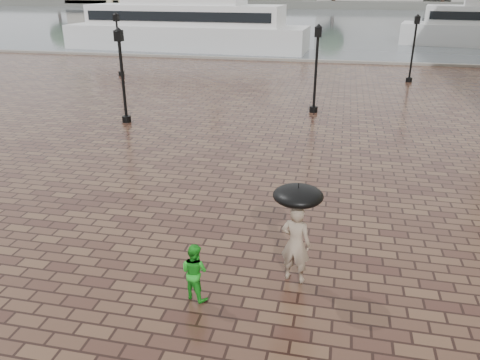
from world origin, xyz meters
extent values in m
plane|color=#382019|center=(0.00, 0.00, 0.00)|extent=(300.00, 300.00, 0.00)
plane|color=#454D54|center=(0.00, 92.00, 0.00)|extent=(240.00, 240.00, 0.00)
cube|color=slate|center=(0.00, 32.00, 0.00)|extent=(80.00, 0.60, 0.30)
cube|color=#4C4C47|center=(0.00, 160.00, 1.00)|extent=(300.00, 60.00, 2.00)
cylinder|color=black|center=(-6.00, 10.00, 0.15)|extent=(0.44, 0.44, 0.30)
cylinder|color=black|center=(-6.00, 10.00, 2.00)|extent=(0.14, 0.14, 4.00)
cube|color=black|center=(-6.00, 10.00, 4.15)|extent=(0.35, 0.35, 0.50)
sphere|color=beige|center=(-6.00, 10.00, 4.15)|extent=(0.28, 0.28, 0.28)
cylinder|color=black|center=(3.00, 14.00, 0.15)|extent=(0.44, 0.44, 0.30)
cylinder|color=black|center=(3.00, 14.00, 2.00)|extent=(0.14, 0.14, 4.00)
cube|color=black|center=(3.00, 14.00, 4.15)|extent=(0.35, 0.35, 0.50)
sphere|color=beige|center=(3.00, 14.00, 4.15)|extent=(0.28, 0.28, 0.28)
cylinder|color=black|center=(-12.00, 22.00, 0.15)|extent=(0.44, 0.44, 0.30)
cylinder|color=black|center=(-12.00, 22.00, 2.00)|extent=(0.14, 0.14, 4.00)
cube|color=black|center=(-12.00, 22.00, 4.15)|extent=(0.35, 0.35, 0.50)
sphere|color=beige|center=(-12.00, 22.00, 4.15)|extent=(0.28, 0.28, 0.28)
cylinder|color=black|center=(9.00, 24.00, 0.15)|extent=(0.44, 0.44, 0.30)
cylinder|color=black|center=(9.00, 24.00, 2.00)|extent=(0.14, 0.14, 4.00)
cube|color=black|center=(9.00, 24.00, 4.15)|extent=(0.35, 0.35, 0.50)
sphere|color=beige|center=(9.00, 24.00, 4.15)|extent=(0.28, 0.28, 0.28)
imported|color=gray|center=(3.66, -1.78, 0.95)|extent=(0.78, 0.60, 1.90)
imported|color=green|center=(1.62, -2.91, 0.66)|extent=(0.78, 0.70, 1.31)
cube|color=silver|center=(-12.12, 37.98, 1.22)|extent=(25.64, 7.17, 2.44)
cube|color=silver|center=(-12.12, 37.98, 3.46)|extent=(20.53, 6.14, 2.03)
cube|color=black|center=(-12.24, 35.29, 3.46)|extent=(19.29, 0.92, 0.91)
cube|color=black|center=(-12.01, 40.67, 3.46)|extent=(19.29, 0.92, 0.91)
cylinder|color=black|center=(3.66, -1.78, 1.61)|extent=(0.02, 0.02, 0.95)
ellipsoid|color=black|center=(3.66, -1.78, 2.14)|extent=(1.10, 1.10, 0.39)
camera|label=1|loc=(4.39, -11.01, 6.34)|focal=35.00mm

